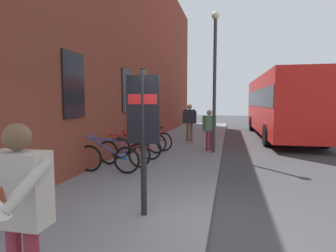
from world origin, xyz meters
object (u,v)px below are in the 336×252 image
(bicycle_leaning_wall, at_px, (124,153))
(city_bus, at_px, (281,103))
(bicycle_far_end, at_px, (108,158))
(pedestrian_crossing_street, at_px, (209,126))
(bicycle_by_door, at_px, (152,140))
(pedestrian_by_facade, at_px, (190,119))
(bicycle_beside_lamp, at_px, (142,143))
(tourist_with_hotdogs, at_px, (18,201))
(bicycle_mid_rack, at_px, (135,147))
(street_lamp, at_px, (215,70))
(transit_info_sign, at_px, (143,119))

(bicycle_leaning_wall, height_order, city_bus, city_bus)
(bicycle_far_end, xyz_separation_m, pedestrian_crossing_street, (3.90, -2.34, 0.57))
(bicycle_by_door, xyz_separation_m, pedestrian_by_facade, (2.64, -1.06, 0.68))
(bicycle_beside_lamp, bearing_deg, tourist_with_hotdogs, -169.43)
(bicycle_mid_rack, relative_size, street_lamp, 0.35)
(bicycle_beside_lamp, height_order, street_lamp, street_lamp)
(bicycle_leaning_wall, relative_size, city_bus, 0.17)
(bicycle_leaning_wall, height_order, bicycle_beside_lamp, same)
(street_lamp, bearing_deg, bicycle_leaning_wall, 138.38)
(pedestrian_crossing_street, relative_size, pedestrian_by_facade, 0.89)
(bicycle_leaning_wall, xyz_separation_m, tourist_with_hotdogs, (-5.42, -1.30, 0.66))
(bicycle_mid_rack, bearing_deg, bicycle_beside_lamp, 4.89)
(bicycle_by_door, distance_m, pedestrian_by_facade, 2.93)
(pedestrian_by_facade, bearing_deg, street_lamp, -153.86)
(bicycle_mid_rack, relative_size, bicycle_beside_lamp, 1.02)
(bicycle_mid_rack, height_order, pedestrian_crossing_street, pedestrian_crossing_street)
(bicycle_by_door, distance_m, street_lamp, 3.52)
(transit_info_sign, distance_m, pedestrian_by_facade, 8.51)
(bicycle_beside_lamp, bearing_deg, transit_info_sign, -161.34)
(bicycle_far_end, bearing_deg, tourist_with_hotdogs, -163.03)
(pedestrian_crossing_street, bearing_deg, tourist_with_hotdogs, 173.77)
(pedestrian_by_facade, bearing_deg, bicycle_mid_rack, 165.68)
(city_bus, height_order, street_lamp, street_lamp)
(city_bus, height_order, pedestrian_crossing_street, city_bus)
(city_bus, xyz_separation_m, pedestrian_by_facade, (-3.42, 4.59, -0.73))
(bicycle_mid_rack, distance_m, pedestrian_by_facade, 4.60)
(pedestrian_crossing_street, bearing_deg, pedestrian_by_facade, 25.96)
(pedestrian_by_facade, bearing_deg, city_bus, -53.36)
(pedestrian_by_facade, distance_m, tourist_with_hotdogs, 10.79)
(tourist_with_hotdogs, bearing_deg, bicycle_mid_rack, 11.44)
(bicycle_beside_lamp, bearing_deg, bicycle_by_door, -10.96)
(bicycle_leaning_wall, distance_m, bicycle_beside_lamp, 1.96)
(transit_info_sign, bearing_deg, pedestrian_by_facade, 3.38)
(bicycle_by_door, xyz_separation_m, street_lamp, (0.00, -2.35, 2.62))
(street_lamp, bearing_deg, bicycle_far_end, 144.15)
(tourist_with_hotdogs, bearing_deg, pedestrian_crossing_street, -6.23)
(bicycle_by_door, bearing_deg, pedestrian_by_facade, -21.84)
(street_lamp, bearing_deg, pedestrian_by_facade, 26.14)
(tourist_with_hotdogs, bearing_deg, bicycle_far_end, 16.97)
(bicycle_beside_lamp, xyz_separation_m, transit_info_sign, (-5.06, -1.71, 1.21))
(pedestrian_crossing_street, height_order, pedestrian_by_facade, pedestrian_by_facade)
(bicycle_far_end, distance_m, transit_info_sign, 3.15)
(bicycle_beside_lamp, height_order, pedestrian_crossing_street, pedestrian_crossing_street)
(bicycle_by_door, relative_size, city_bus, 0.16)
(bicycle_far_end, bearing_deg, pedestrian_by_facade, -11.45)
(bicycle_by_door, xyz_separation_m, pedestrian_crossing_street, (0.39, -2.16, 0.57))
(transit_info_sign, bearing_deg, bicycle_mid_rack, 21.75)
(bicycle_far_end, height_order, bicycle_leaning_wall, same)
(bicycle_far_end, distance_m, bicycle_by_door, 3.52)
(bicycle_leaning_wall, distance_m, pedestrian_crossing_street, 3.87)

